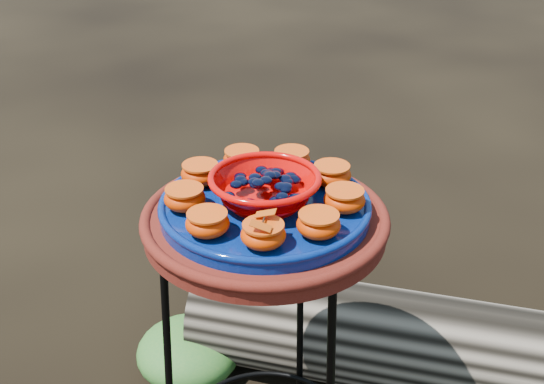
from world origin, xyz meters
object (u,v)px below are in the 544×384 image
at_px(red_bowl, 265,189).
at_px(plant_stand, 266,369).
at_px(terracotta_saucer, 265,223).
at_px(driftwood_log, 472,355).
at_px(cobalt_plate, 265,208).

bearing_deg(red_bowl, plant_stand, 0.00).
height_order(terracotta_saucer, driftwood_log, terracotta_saucer).
relative_size(plant_stand, red_bowl, 3.56).
bearing_deg(plant_stand, terracotta_saucer, 0.00).
relative_size(terracotta_saucer, driftwood_log, 0.30).
bearing_deg(terracotta_saucer, cobalt_plate, 0.00).
bearing_deg(cobalt_plate, red_bowl, 0.00).
bearing_deg(plant_stand, red_bowl, 0.00).
bearing_deg(cobalt_plate, driftwood_log, 49.71).
relative_size(terracotta_saucer, cobalt_plate, 1.17).
distance_m(plant_stand, driftwood_log, 0.65).
bearing_deg(driftwood_log, terracotta_saucer, -130.29).
height_order(plant_stand, red_bowl, red_bowl).
xyz_separation_m(terracotta_saucer, driftwood_log, (0.40, 0.47, -0.58)).
distance_m(terracotta_saucer, red_bowl, 0.07).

